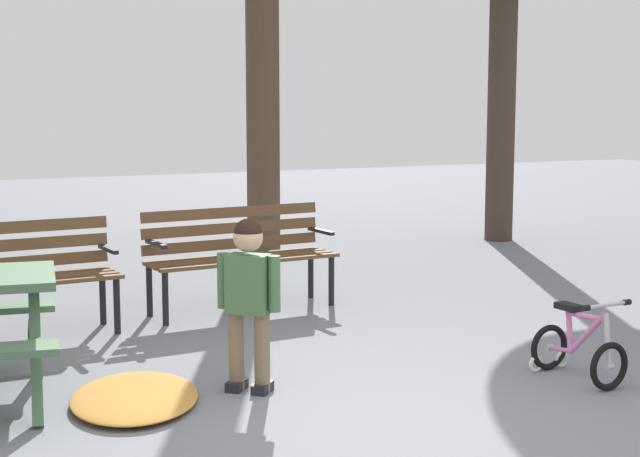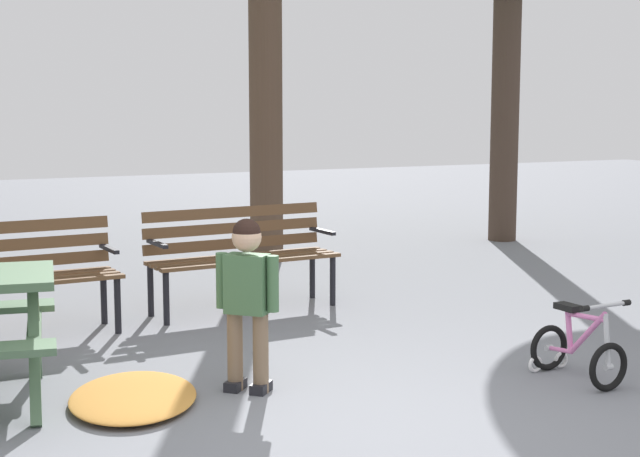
{
  "view_description": "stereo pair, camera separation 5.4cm",
  "coord_description": "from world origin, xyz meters",
  "px_view_note": "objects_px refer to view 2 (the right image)",
  "views": [
    {
      "loc": [
        -2.32,
        -4.15,
        1.74
      ],
      "look_at": [
        0.54,
        1.91,
        0.85
      ],
      "focal_mm": 54.13,
      "sensor_mm": 36.0,
      "label": 1
    },
    {
      "loc": [
        -2.27,
        -4.18,
        1.74
      ],
      "look_at": [
        0.54,
        1.91,
        0.85
      ],
      "focal_mm": 54.13,
      "sensor_mm": 36.0,
      "label": 2
    }
  ],
  "objects_px": {
    "park_bench_far_left": "(6,270)",
    "park_bench_left": "(240,249)",
    "kids_bicycle": "(577,349)",
    "child_standing": "(247,291)"
  },
  "relations": [
    {
      "from": "kids_bicycle",
      "to": "park_bench_left",
      "type": "bearing_deg",
      "value": 112.74
    },
    {
      "from": "park_bench_far_left",
      "to": "child_standing",
      "type": "distance_m",
      "value": 2.29
    },
    {
      "from": "park_bench_far_left",
      "to": "park_bench_left",
      "type": "xyz_separation_m",
      "value": [
        1.9,
        0.22,
        0.0
      ]
    },
    {
      "from": "park_bench_left",
      "to": "kids_bicycle",
      "type": "distance_m",
      "value": 3.1
    },
    {
      "from": "park_bench_far_left",
      "to": "park_bench_left",
      "type": "relative_size",
      "value": 1.0
    },
    {
      "from": "park_bench_far_left",
      "to": "park_bench_left",
      "type": "distance_m",
      "value": 1.91
    },
    {
      "from": "kids_bicycle",
      "to": "park_bench_far_left",
      "type": "bearing_deg",
      "value": 139.67
    },
    {
      "from": "park_bench_left",
      "to": "park_bench_far_left",
      "type": "bearing_deg",
      "value": -173.34
    },
    {
      "from": "park_bench_far_left",
      "to": "child_standing",
      "type": "relative_size",
      "value": 1.55
    },
    {
      "from": "park_bench_left",
      "to": "kids_bicycle",
      "type": "relative_size",
      "value": 2.81
    }
  ]
}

